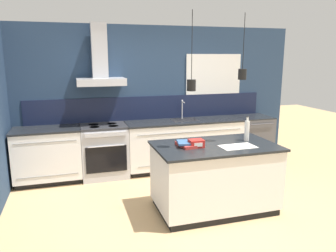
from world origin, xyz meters
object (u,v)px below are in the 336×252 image
(oven_range, at_px, (104,151))
(book_stack, at_px, (186,144))
(bottle_on_island, at_px, (247,130))
(red_supply_box, at_px, (196,143))
(dishwasher, at_px, (252,139))

(oven_range, bearing_deg, book_stack, -61.63)
(bottle_on_island, relative_size, red_supply_box, 1.87)
(oven_range, xyz_separation_m, book_stack, (0.90, -1.66, 0.49))
(oven_range, relative_size, book_stack, 2.69)
(bottle_on_island, relative_size, book_stack, 1.02)
(dishwasher, distance_m, bottle_on_island, 2.05)
(bottle_on_island, bearing_deg, red_supply_box, -171.97)
(oven_range, height_order, bottle_on_island, bottle_on_island)
(red_supply_box, bearing_deg, bottle_on_island, 8.03)
(oven_range, bearing_deg, red_supply_box, -59.76)
(book_stack, bearing_deg, bottle_on_island, 2.73)
(oven_range, height_order, red_supply_box, red_supply_box)
(dishwasher, xyz_separation_m, red_supply_box, (-1.89, -1.73, 0.50))
(oven_range, xyz_separation_m, red_supply_box, (1.01, -1.73, 0.50))
(bottle_on_island, distance_m, red_supply_box, 0.81)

